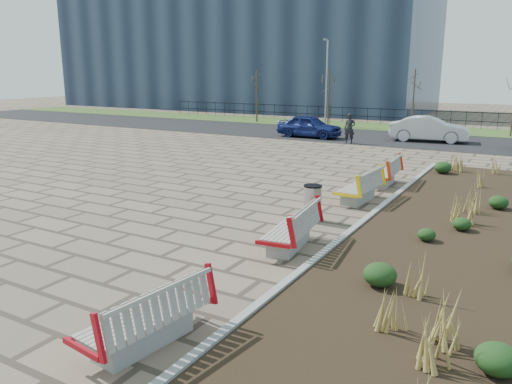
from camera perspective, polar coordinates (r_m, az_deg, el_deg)
The scene contains 19 objects.
ground at distance 11.65m, azimuth -13.99°, elevation -6.46°, with size 120.00×120.00×0.00m, color #6C5D4A.
planting_bed at distance 13.44m, azimuth 22.42°, elevation -4.17°, with size 4.50×18.00×0.10m, color black.
planting_curb at distance 13.88m, azimuth 12.90°, elevation -2.80°, with size 0.16×18.00×0.15m, color gray.
grass_verge_far at distance 36.82m, azimuth 17.83°, elevation 6.91°, with size 80.00×5.00×0.04m, color #33511E.
road at distance 31.02m, azimuth 15.40°, elevation 5.91°, with size 80.00×7.00×0.02m, color black.
bench_a at distance 7.62m, azimuth -12.80°, elevation -13.43°, with size 0.90×2.10×1.00m, color #A40A16, non-canonical shape.
bench_b at distance 11.30m, azimuth 3.79°, elevation -4.02°, with size 0.90×2.10×1.00m, color #A30A13, non-canonical shape.
bench_c at distance 15.61m, azimuth 11.63°, elevation 0.70°, with size 0.90×2.10×1.00m, color yellow, non-canonical shape.
bench_d at distance 18.12m, azimuth 14.32°, elevation 2.32°, with size 0.90×2.10×1.00m, color red, non-canonical shape.
litter_bin at distance 13.39m, azimuth 6.47°, elevation -1.33°, with size 0.47×0.47×0.97m, color #B2B2B7.
pedestrian at distance 28.23m, azimuth 10.64°, elevation 7.12°, with size 0.61×0.40×1.66m, color black.
car_blue at distance 30.56m, azimuth 6.12°, elevation 7.49°, with size 1.57×3.90×1.33m, color navy.
car_silver at distance 30.20m, azimuth 19.16°, elevation 6.82°, with size 1.50×4.30×1.42m, color #B3B4BB.
tree_a at distance 39.60m, azimuth 0.07°, elevation 10.92°, with size 1.40×1.40×4.00m, color #4C3D2D, non-canonical shape.
tree_b at distance 36.98m, azimuth 8.29°, elevation 10.59°, with size 1.40×1.40×4.00m, color #4C3D2D, non-canonical shape.
tree_c at distance 35.20m, azimuth 17.53°, elevation 9.96°, with size 1.40×1.40×4.00m, color #4C3D2D, non-canonical shape.
lamp_west at distance 36.48m, azimuth 8.05°, elevation 12.13°, with size 0.24×0.60×6.00m, color gray, non-canonical shape.
railing_fence at distance 38.22m, azimuth 18.39°, elevation 8.03°, with size 44.00×0.10×1.20m, color black, non-canonical shape.
building_glass at distance 56.39m, azimuth -2.00°, elevation 17.27°, with size 40.00×14.00×15.00m, color #192338.
Camera 1 is at (7.72, -7.79, 3.92)m, focal length 35.00 mm.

